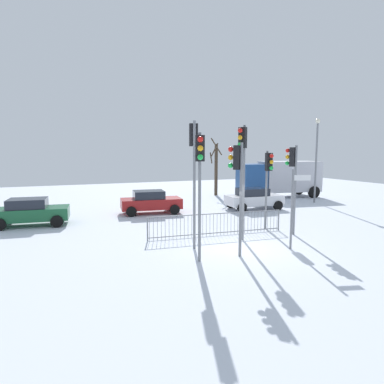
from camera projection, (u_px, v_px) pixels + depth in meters
name	position (u px, v px, depth m)	size (l,w,h in m)	color
ground_plane	(241.00, 248.00, 13.88)	(60.00, 60.00, 0.00)	silver
traffic_light_mid_right	(268.00, 172.00, 16.87)	(0.33, 0.57, 4.00)	slate
traffic_light_mid_left	(243.00, 157.00, 14.59)	(0.50, 0.43, 5.11)	slate
traffic_light_rear_right	(200.00, 168.00, 11.64)	(0.38, 0.54, 4.63)	slate
traffic_light_foreground_right	(293.00, 169.00, 15.79)	(0.43, 0.51, 4.26)	slate
traffic_light_foreground_left	(237.00, 174.00, 12.46)	(0.47, 0.47, 4.30)	slate
traffic_light_rear_left	(194.00, 156.00, 13.42)	(0.35, 0.56, 5.18)	slate
direction_sign_post	(293.00, 205.00, 13.50)	(0.77, 0.26, 3.27)	slate
pedestrian_guard_railing	(217.00, 224.00, 15.88)	(6.69, 0.65, 1.07)	slate
car_white_trailing	(254.00, 198.00, 22.99)	(3.91, 2.15, 1.47)	silver
car_red_far	(151.00, 202.00, 21.48)	(3.96, 2.28, 1.47)	maroon
car_green_mid	(30.00, 212.00, 17.92)	(3.96, 2.26, 1.47)	#195933
delivery_truck	(280.00, 177.00, 29.00)	(7.31, 3.56, 3.10)	silver
street_lamp	(317.00, 151.00, 25.58)	(0.36, 0.36, 6.42)	slate
bare_tree_left	(216.00, 168.00, 30.09)	(1.06, 1.31, 5.14)	#473828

